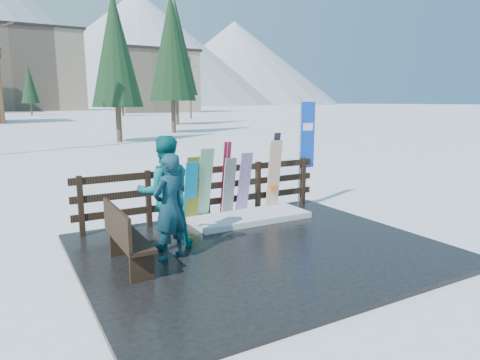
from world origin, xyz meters
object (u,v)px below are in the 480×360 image
snowboard_4 (229,188)px  rental_flag (306,139)px  snowboard_1 (204,185)px  person_front (169,207)px  snowboard_3 (244,184)px  person_back (165,192)px  snowboard_5 (274,176)px  snowboard_0 (190,193)px  bench (124,236)px  snowboard_2 (193,190)px

snowboard_4 → rental_flag: bearing=6.8°
snowboard_1 → person_front: (-1.41, -1.73, 0.07)m
snowboard_3 → person_back: size_ratio=0.74×
snowboard_4 → snowboard_5: 1.18m
snowboard_3 → person_back: (-2.23, -1.15, 0.26)m
snowboard_0 → snowboard_3: snowboard_3 is taller
snowboard_1 → snowboard_3: snowboard_1 is taller
snowboard_0 → snowboard_4: 0.90m
bench → snowboard_1: (2.15, 1.77, 0.27)m
person_front → snowboard_4: bearing=-162.4°
person_back → snowboard_5: bearing=-148.2°
snowboard_1 → snowboard_4: bearing=-0.0°
snowboard_1 → rental_flag: size_ratio=0.62×
person_back → snowboard_1: bearing=-126.9°
snowboard_4 → snowboard_5: (1.17, 0.00, 0.16)m
snowboard_5 → snowboard_0: bearing=180.0°
bench → person_back: 1.17m
snowboard_5 → rental_flag: rental_flag is taller
person_front → snowboard_0: bearing=-145.5°
snowboard_3 → snowboard_0: bearing=180.0°
snowboard_2 → rental_flag: (3.11, 0.27, 0.90)m
snowboard_0 → snowboard_5: snowboard_5 is taller
bench → snowboard_1: bearing=39.5°
snowboard_4 → snowboard_0: bearing=180.0°
snowboard_1 → snowboard_2: snowboard_1 is taller
snowboard_1 → snowboard_2: size_ratio=1.13×
snowboard_3 → snowboard_4: (-0.38, -0.00, -0.05)m
snowboard_3 → rental_flag: bearing=8.1°
bench → snowboard_2: 2.59m
snowboard_0 → snowboard_5: size_ratio=0.80×
rental_flag → snowboard_2: bearing=-175.0°
snowboard_1 → rental_flag: (2.84, 0.27, 0.82)m
snowboard_1 → person_back: size_ratio=0.83×
bench → person_back: person_back is taller
snowboard_0 → rental_flag: rental_flag is taller
snowboard_4 → snowboard_3: bearing=0.0°
snowboard_2 → person_front: person_front is taller
bench → snowboard_4: snowboard_4 is taller
snowboard_3 → person_front: 2.93m
snowboard_2 → rental_flag: size_ratio=0.55×
snowboard_3 → snowboard_5: bearing=0.0°
snowboard_5 → snowboard_1: bearing=180.0°
snowboard_3 → snowboard_1: bearing=180.0°
bench → snowboard_0: size_ratio=1.12×
snowboard_2 → snowboard_3: (1.23, 0.00, 0.01)m
person_front → person_back: person_back is taller
snowboard_5 → person_back: size_ratio=0.85×
bench → rental_flag: bearing=22.2°
rental_flag → person_back: 4.40m
bench → snowboard_5: 4.29m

